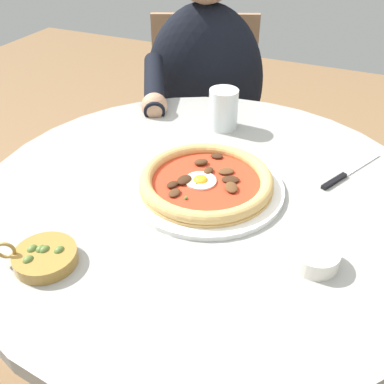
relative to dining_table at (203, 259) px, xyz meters
name	(u,v)px	position (x,y,z in m)	size (l,w,h in m)	color
dining_table	(203,259)	(0.00, 0.00, 0.00)	(0.92, 0.92, 0.76)	#999993
pizza_on_plate	(208,183)	(0.01, 0.00, 0.21)	(0.31, 0.31, 0.04)	white
water_glass	(223,112)	(0.27, 0.07, 0.23)	(0.07, 0.07, 0.10)	silver
steak_knife	(344,176)	(0.17, -0.25, 0.19)	(0.19, 0.10, 0.01)	silver
ramekin_capers	(315,257)	(-0.12, -0.24, 0.21)	(0.08, 0.08, 0.03)	white
olive_pan	(44,257)	(-0.29, 0.16, 0.20)	(0.10, 0.12, 0.05)	olive
diner_person	(203,139)	(0.61, 0.26, -0.06)	(0.57, 0.44, 1.14)	#282833
cafe_chair_diner	(204,114)	(0.74, 0.31, -0.03)	(0.57, 0.57, 0.87)	#957050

